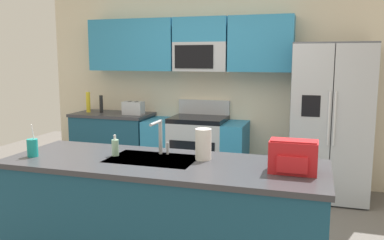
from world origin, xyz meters
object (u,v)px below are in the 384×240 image
at_px(range_oven, 196,150).
at_px(drink_cup_teal, 32,148).
at_px(toaster, 133,108).
at_px(refrigerator, 330,122).
at_px(paper_towel_roll, 203,144).
at_px(bottle_yellow, 88,102).
at_px(sink_faucet, 160,134).
at_px(soap_dispenser, 115,147).
at_px(pepper_mill, 101,104).
at_px(backpack, 293,156).

height_order(range_oven, drink_cup_teal, drink_cup_teal).
xyz_separation_m(range_oven, toaster, (-0.89, -0.05, 0.55)).
distance_m(refrigerator, paper_towel_roll, 2.30).
bearing_deg(paper_towel_roll, range_oven, 108.24).
xyz_separation_m(bottle_yellow, sink_faucet, (1.95, -2.08, 0.02)).
height_order(range_oven, toaster, range_oven).
relative_size(range_oven, soap_dispenser, 8.00).
bearing_deg(sink_faucet, pepper_mill, 129.76).
relative_size(range_oven, toaster, 4.86).
xyz_separation_m(range_oven, pepper_mill, (-1.42, -0.00, 0.58)).
distance_m(sink_faucet, drink_cup_teal, 1.01).
xyz_separation_m(bottle_yellow, soap_dispenser, (1.62, -2.23, -0.08)).
distance_m(toaster, soap_dispenser, 2.36).
bearing_deg(refrigerator, toaster, 179.57).
xyz_separation_m(drink_cup_teal, paper_towel_roll, (1.32, 0.31, 0.05)).
relative_size(drink_cup_teal, paper_towel_roll, 1.09).
bearing_deg(paper_towel_roll, toaster, 127.27).
relative_size(toaster, sink_faucet, 0.99).
distance_m(pepper_mill, drink_cup_teal, 2.59).
distance_m(toaster, drink_cup_teal, 2.43).
distance_m(sink_faucet, backpack, 1.08).
relative_size(drink_cup_teal, soap_dispenser, 1.53).
height_order(range_oven, bottle_yellow, bottle_yellow).
bearing_deg(backpack, toaster, 135.28).
bearing_deg(soap_dispenser, sink_faucet, 23.46).
distance_m(soap_dispenser, paper_towel_roll, 0.71).
bearing_deg(drink_cup_teal, sink_faucet, 20.98).
xyz_separation_m(range_oven, refrigerator, (1.69, -0.07, 0.48)).
relative_size(refrigerator, backpack, 5.78).
xyz_separation_m(paper_towel_roll, backpack, (0.68, -0.16, -0.00)).
height_order(refrigerator, bottle_yellow, refrigerator).
xyz_separation_m(pepper_mill, bottle_yellow, (-0.20, -0.01, 0.02)).
bearing_deg(toaster, refrigerator, -0.43).
relative_size(refrigerator, soap_dispenser, 10.88).
height_order(pepper_mill, bottle_yellow, bottle_yellow).
distance_m(sink_faucet, soap_dispenser, 0.37).
relative_size(range_oven, refrigerator, 0.74).
distance_m(range_oven, refrigerator, 1.76).
bearing_deg(toaster, soap_dispenser, -67.88).
height_order(refrigerator, backpack, refrigerator).
height_order(sink_faucet, soap_dispenser, sink_faucet).
relative_size(toaster, bottle_yellow, 0.97).
bearing_deg(paper_towel_roll, bottle_yellow, 137.50).
bearing_deg(sink_faucet, range_oven, 98.94).
relative_size(refrigerator, pepper_mill, 7.48).
distance_m(paper_towel_roll, backpack, 0.70).
height_order(range_oven, backpack, backpack).
bearing_deg(drink_cup_teal, bottle_yellow, 112.41).
xyz_separation_m(range_oven, bottle_yellow, (-1.62, -0.02, 0.60)).
bearing_deg(soap_dispenser, pepper_mill, 122.34).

